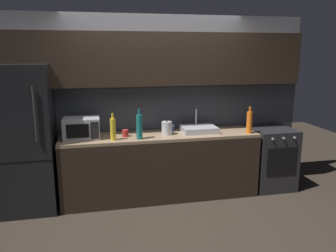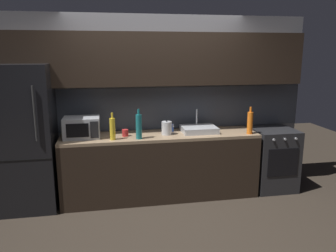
{
  "view_description": "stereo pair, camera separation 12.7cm",
  "coord_description": "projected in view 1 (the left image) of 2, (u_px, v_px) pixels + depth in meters",
  "views": [
    {
      "loc": [
        -0.83,
        -3.44,
        2.01
      ],
      "look_at": [
        0.11,
        0.9,
        1.01
      ],
      "focal_mm": 35.86,
      "sensor_mm": 36.0,
      "label": 1
    },
    {
      "loc": [
        -0.7,
        -3.47,
        2.01
      ],
      "look_at": [
        0.11,
        0.9,
        1.01
      ],
      "focal_mm": 35.86,
      "sensor_mm": 36.0,
      "label": 2
    }
  ],
  "objects": [
    {
      "name": "ground_plane",
      "position": [
        175.0,
        228.0,
        3.89
      ],
      "size": [
        10.0,
        10.0,
        0.0
      ],
      "primitive_type": "plane",
      "color": "#2D261E"
    },
    {
      "name": "back_wall",
      "position": [
        156.0,
        84.0,
        4.69
      ],
      "size": [
        4.41,
        0.44,
        2.5
      ],
      "color": "slate",
      "rests_on": "ground"
    },
    {
      "name": "counter_run",
      "position": [
        161.0,
        166.0,
        4.65
      ],
      "size": [
        2.67,
        0.6,
        0.9
      ],
      "color": "black",
      "rests_on": "ground"
    },
    {
      "name": "refrigerator",
      "position": [
        26.0,
        139.0,
        4.19
      ],
      "size": [
        0.68,
        0.69,
        1.86
      ],
      "color": "black",
      "rests_on": "ground"
    },
    {
      "name": "oven_range",
      "position": [
        271.0,
        158.0,
        4.99
      ],
      "size": [
        0.6,
        0.62,
        0.9
      ],
      "color": "#232326",
      "rests_on": "ground"
    },
    {
      "name": "microwave",
      "position": [
        82.0,
        128.0,
        4.33
      ],
      "size": [
        0.46,
        0.35,
        0.27
      ],
      "color": "#A8AAAF",
      "rests_on": "counter_run"
    },
    {
      "name": "sink_basin",
      "position": [
        199.0,
        129.0,
        4.69
      ],
      "size": [
        0.48,
        0.38,
        0.3
      ],
      "color": "#ADAFB5",
      "rests_on": "counter_run"
    },
    {
      "name": "kettle",
      "position": [
        167.0,
        128.0,
        4.52
      ],
      "size": [
        0.17,
        0.14,
        0.2
      ],
      "color": "#B7BABF",
      "rests_on": "counter_run"
    },
    {
      "name": "wine_bottle_teal",
      "position": [
        139.0,
        127.0,
        4.28
      ],
      "size": [
        0.08,
        0.08,
        0.39
      ],
      "color": "#19666B",
      "rests_on": "counter_run"
    },
    {
      "name": "wine_bottle_orange",
      "position": [
        249.0,
        122.0,
        4.59
      ],
      "size": [
        0.08,
        0.08,
        0.37
      ],
      "color": "orange",
      "rests_on": "counter_run"
    },
    {
      "name": "wine_bottle_yellow",
      "position": [
        113.0,
        129.0,
        4.23
      ],
      "size": [
        0.07,
        0.07,
        0.35
      ],
      "color": "gold",
      "rests_on": "counter_run"
    },
    {
      "name": "mug_blue",
      "position": [
        171.0,
        128.0,
        4.71
      ],
      "size": [
        0.07,
        0.07,
        0.1
      ],
      "primitive_type": "cylinder",
      "color": "#234299",
      "rests_on": "counter_run"
    },
    {
      "name": "mug_red",
      "position": [
        125.0,
        133.0,
        4.43
      ],
      "size": [
        0.08,
        0.08,
        0.09
      ],
      "primitive_type": "cylinder",
      "color": "#A82323",
      "rests_on": "counter_run"
    }
  ]
}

